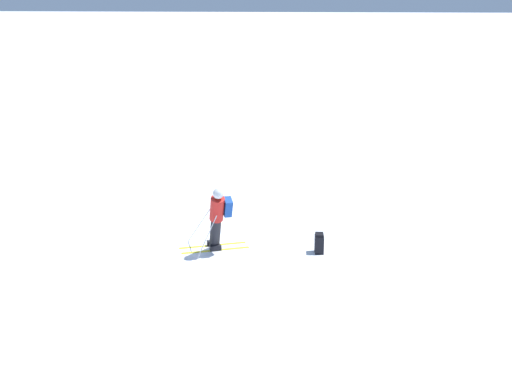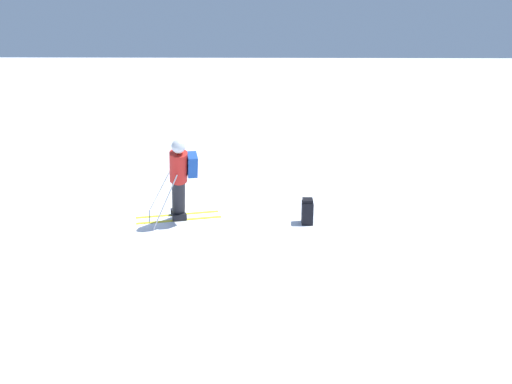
{
  "view_description": "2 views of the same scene",
  "coord_description": "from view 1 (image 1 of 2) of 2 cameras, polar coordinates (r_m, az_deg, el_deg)",
  "views": [
    {
      "loc": [
        18.06,
        2.26,
        6.36
      ],
      "look_at": [
        1.85,
        1.08,
        1.59
      ],
      "focal_mm": 50.0,
      "sensor_mm": 36.0,
      "label": 1
    },
    {
      "loc": [
        10.97,
        2.36,
        3.36
      ],
      "look_at": [
        2.27,
        1.65,
        0.81
      ],
      "focal_mm": 35.0,
      "sensor_mm": 36.0,
      "label": 2
    }
  ],
  "objects": [
    {
      "name": "ground_plane",
      "position": [
        19.28,
        -2.8,
        -2.92
      ],
      "size": [
        300.0,
        300.0,
        0.0
      ],
      "primitive_type": "plane",
      "color": "white"
    },
    {
      "name": "skier",
      "position": [
        17.24,
        -3.09,
        -1.9
      ],
      "size": [
        1.28,
        1.76,
        1.77
      ],
      "rotation": [
        0.0,
        0.0,
        0.33
      ],
      "color": "yellow",
      "rests_on": "ground"
    },
    {
      "name": "spare_backpack",
      "position": [
        17.54,
        5.08,
        -4.11
      ],
      "size": [
        0.31,
        0.23,
        0.5
      ],
      "rotation": [
        0.0,
        0.0,
        3.18
      ],
      "color": "black",
      "rests_on": "ground"
    }
  ]
}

